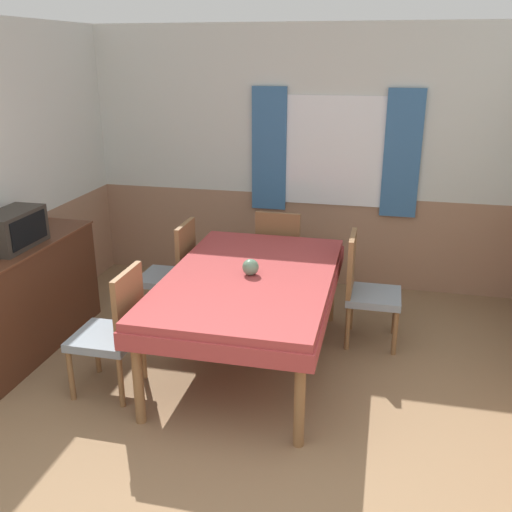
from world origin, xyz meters
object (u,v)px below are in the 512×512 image
object	(u,v)px
chair_right_far	(365,287)
dining_table	(250,287)
chair_head_window	(280,254)
chair_left_near	(114,329)
sideboard	(26,297)
tv	(13,229)
vase	(251,267)
chair_left_far	(173,270)

from	to	relation	value
chair_right_far	dining_table	bearing A→B (deg)	-55.36
chair_head_window	chair_right_far	bearing A→B (deg)	-37.11
chair_left_near	sideboard	distance (m)	1.07
tv	vase	distance (m)	1.86
chair_right_far	vase	size ratio (longest dim) A/B	7.55
tv	vase	xyz separation A→B (m)	(1.83, 0.20, -0.23)
chair_left_near	tv	distance (m)	1.19
dining_table	chair_right_far	world-z (taller)	chair_right_far
dining_table	tv	world-z (taller)	tv
dining_table	chair_left_far	bearing A→B (deg)	145.36
dining_table	sideboard	xyz separation A→B (m)	(-1.83, -0.17, -0.20)
chair_head_window	sideboard	bearing A→B (deg)	-142.68
chair_head_window	chair_left_near	size ratio (longest dim) A/B	1.00
chair_left_near	tv	bearing A→B (deg)	69.02
chair_right_far	chair_head_window	bearing A→B (deg)	-127.11
chair_head_window	chair_right_far	world-z (taller)	same
chair_right_far	sideboard	distance (m)	2.78
dining_table	chair_left_near	world-z (taller)	chair_left_near
dining_table	chair_head_window	world-z (taller)	chair_head_window
chair_left_far	sideboard	size ratio (longest dim) A/B	0.61
dining_table	sideboard	bearing A→B (deg)	-174.66
sideboard	tv	world-z (taller)	tv
dining_table	vase	size ratio (longest dim) A/B	16.14
vase	chair_right_far	bearing A→B (deg)	35.38
chair_left_far	sideboard	xyz separation A→B (m)	(-0.98, -0.75, -0.03)
chair_left_near	vase	size ratio (longest dim) A/B	7.55
chair_head_window	chair_left_far	xyz separation A→B (m)	(-0.84, -0.64, 0.00)
chair_left_far	tv	world-z (taller)	tv
chair_head_window	tv	distance (m)	2.38
chair_left_far	chair_left_near	bearing A→B (deg)	-180.00
chair_left_near	sideboard	world-z (taller)	chair_left_near
dining_table	sideboard	distance (m)	1.85
chair_right_far	chair_left_far	bearing A→B (deg)	-90.00
sideboard	tv	distance (m)	0.59
sideboard	vase	xyz separation A→B (m)	(1.84, 0.16, 0.36)
chair_left_far	tv	size ratio (longest dim) A/B	1.75
dining_table	chair_left_near	distance (m)	1.04
dining_table	sideboard	world-z (taller)	sideboard
sideboard	vase	size ratio (longest dim) A/B	12.42
chair_head_window	chair_left_far	world-z (taller)	same
dining_table	vase	xyz separation A→B (m)	(0.01, -0.01, 0.16)
chair_right_far	tv	distance (m)	2.84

